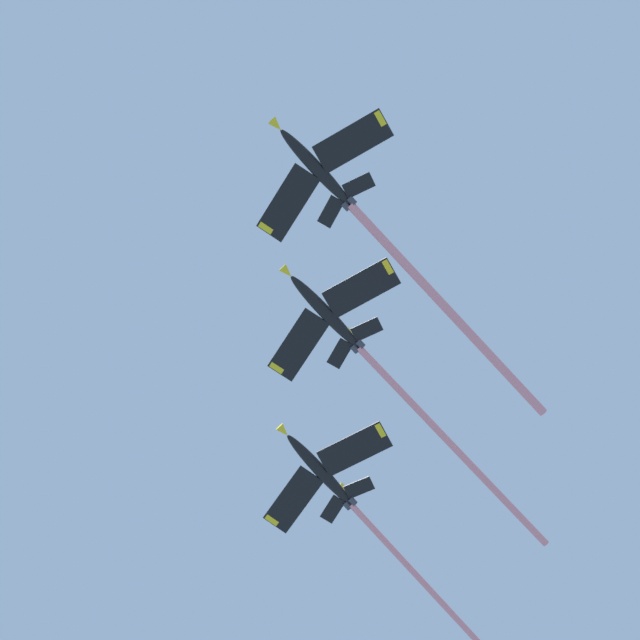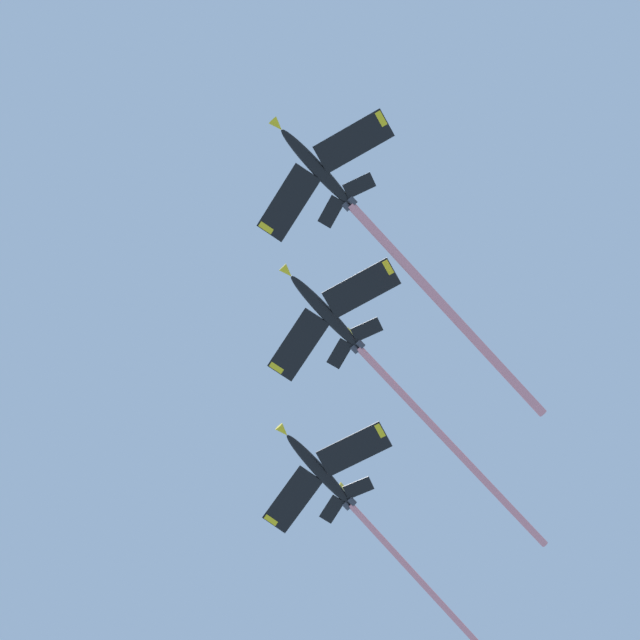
# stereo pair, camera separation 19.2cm
# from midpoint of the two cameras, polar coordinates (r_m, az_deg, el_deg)

# --- Properties ---
(jet_lead) EXTENTS (30.97, 38.86, 11.05)m
(jet_lead) POSITION_cam_midpoint_polar(r_m,az_deg,el_deg) (131.98, 2.85, 4.56)
(jet_lead) COLOR black
(jet_second) EXTENTS (31.12, 39.15, 9.69)m
(jet_second) POSITION_cam_midpoint_polar(r_m,az_deg,el_deg) (136.11, 2.64, -2.04)
(jet_second) COLOR black
(jet_third) EXTENTS (30.26, 36.78, 10.03)m
(jet_third) POSITION_cam_midpoint_polar(r_m,az_deg,el_deg) (143.17, 1.76, -9.51)
(jet_third) COLOR black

